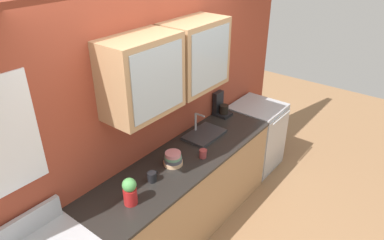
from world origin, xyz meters
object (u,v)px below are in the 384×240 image
at_px(sink_faucet, 204,134).
at_px(bowl_stack, 173,159).
at_px(vase, 130,191).
at_px(cup_near_sink, 203,153).
at_px(cup_near_bowls, 152,177).
at_px(coffee_maker, 221,107).
at_px(dishwasher, 255,136).

bearing_deg(sink_faucet, bowl_stack, -172.13).
bearing_deg(vase, sink_faucet, 7.75).
distance_m(bowl_stack, vase, 0.65).
xyz_separation_m(sink_faucet, vase, (-1.26, -0.17, 0.11)).
bearing_deg(sink_faucet, cup_near_sink, -145.09).
height_order(vase, cup_near_bowls, vase).
bearing_deg(bowl_stack, coffee_maker, 11.27).
relative_size(cup_near_sink, coffee_maker, 0.37).
bearing_deg(vase, dishwasher, 1.52).
relative_size(vase, dishwasher, 0.28).
distance_m(bowl_stack, dishwasher, 1.74).
height_order(cup_near_sink, coffee_maker, coffee_maker).
bearing_deg(coffee_maker, sink_faucet, -164.88).
distance_m(sink_faucet, cup_near_sink, 0.42).
height_order(sink_faucet, bowl_stack, sink_faucet).
bearing_deg(cup_near_sink, cup_near_bowls, 167.11).
bearing_deg(cup_near_sink, vase, 175.63).
relative_size(bowl_stack, vase, 0.75).
relative_size(bowl_stack, cup_near_sink, 1.73).
bearing_deg(bowl_stack, vase, -172.36).
relative_size(cup_near_bowls, dishwasher, 0.13).
relative_size(cup_near_bowls, coffee_maker, 0.41).
xyz_separation_m(sink_faucet, cup_near_bowls, (-0.94, -0.11, 0.03)).
bearing_deg(vase, bowl_stack, 7.64).
relative_size(sink_faucet, cup_near_sink, 4.19).
bearing_deg(sink_faucet, coffee_maker, 15.12).
bearing_deg(coffee_maker, cup_near_sink, -156.34).
relative_size(bowl_stack, coffee_maker, 0.65).
distance_m(sink_faucet, dishwasher, 1.15).
bearing_deg(vase, cup_near_bowls, 11.31).
distance_m(cup_near_sink, dishwasher, 1.48).
distance_m(bowl_stack, cup_near_bowls, 0.31).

